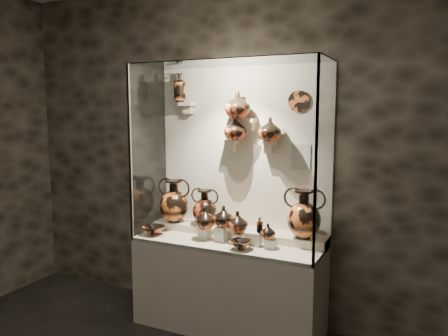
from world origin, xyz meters
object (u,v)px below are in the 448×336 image
at_px(jug_c, 238,222).
at_px(kylix_right, 241,244).
at_px(amphora_right, 304,214).
at_px(jug_e, 268,231).
at_px(ovoid_vase_a, 235,129).
at_px(kylix_left, 154,230).
at_px(ovoid_vase_c, 270,129).
at_px(lekythos_small, 260,224).
at_px(jug_b, 224,216).
at_px(ovoid_vase_b, 238,105).
at_px(amphora_mid, 205,207).
at_px(lekythos_tall, 180,86).
at_px(jug_a, 205,218).
at_px(amphora_left, 174,201).

bearing_deg(jug_c, kylix_right, -79.95).
bearing_deg(amphora_right, kylix_right, -135.51).
relative_size(jug_e, ovoid_vase_a, 0.61).
distance_m(jug_e, kylix_left, 1.10).
bearing_deg(ovoid_vase_c, lekythos_small, -84.77).
relative_size(jug_b, ovoid_vase_b, 0.78).
height_order(amphora_mid, kylix_right, amphora_mid).
bearing_deg(lekythos_small, lekythos_tall, 176.93).
height_order(jug_a, lekythos_small, jug_a).
relative_size(jug_a, ovoid_vase_a, 0.90).
xyz_separation_m(amphora_left, ovoid_vase_b, (0.65, 0.05, 0.93)).
bearing_deg(amphora_left, jug_e, -33.17).
bearing_deg(jug_e, kylix_left, -178.73).
height_order(lekythos_tall, ovoid_vase_a, lekythos_tall).
bearing_deg(amphora_left, amphora_mid, -19.26).
xyz_separation_m(jug_e, ovoid_vase_a, (-0.41, 0.25, 0.85)).
bearing_deg(lekythos_tall, jug_e, -0.87).
bearing_deg(lekythos_tall, amphora_mid, -0.27).
xyz_separation_m(amphora_mid, jug_a, (0.11, -0.21, -0.04)).
height_order(jug_e, lekythos_small, lekythos_small).
xyz_separation_m(jug_b, kylix_right, (0.23, -0.15, -0.18)).
distance_m(amphora_right, jug_c, 0.58).
relative_size(kylix_left, ovoid_vase_c, 1.22).
height_order(ovoid_vase_b, ovoid_vase_c, ovoid_vase_b).
bearing_deg(lekythos_small, kylix_left, -161.34).
relative_size(amphora_right, lekythos_tall, 1.37).
xyz_separation_m(jug_b, lekythos_tall, (-0.59, 0.26, 1.17)).
bearing_deg(amphora_mid, amphora_left, 177.62).
bearing_deg(jug_c, ovoid_vase_b, 91.65).
xyz_separation_m(amphora_mid, kylix_left, (-0.38, -0.29, -0.19)).
distance_m(jug_c, lekythos_tall, 1.43).
relative_size(lekythos_small, kylix_right, 0.65).
bearing_deg(ovoid_vase_a, lekythos_tall, 157.64).
relative_size(jug_c, ovoid_vase_b, 0.80).
bearing_deg(jug_b, kylix_right, -27.92).
bearing_deg(kylix_right, ovoid_vase_c, 96.08).
bearing_deg(kylix_right, lekythos_small, 73.74).
height_order(lekythos_tall, ovoid_vase_b, lekythos_tall).
xyz_separation_m(amphora_left, lekythos_tall, (0.02, 0.11, 1.11)).
bearing_deg(jug_e, amphora_right, 31.88).
bearing_deg(jug_b, ovoid_vase_a, 92.13).
distance_m(amphora_left, ovoid_vase_b, 1.13).
relative_size(jug_e, lekythos_tall, 0.42).
xyz_separation_m(lekythos_tall, ovoid_vase_c, (0.94, -0.04, -0.40)).
xyz_separation_m(amphora_right, jug_b, (-0.68, -0.15, -0.06)).
height_order(amphora_left, ovoid_vase_b, ovoid_vase_b).
distance_m(kylix_left, ovoid_vase_c, 1.42).
height_order(amphora_right, ovoid_vase_b, ovoid_vase_b).
height_order(jug_e, ovoid_vase_c, ovoid_vase_c).
distance_m(amphora_right, kylix_right, 0.59).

